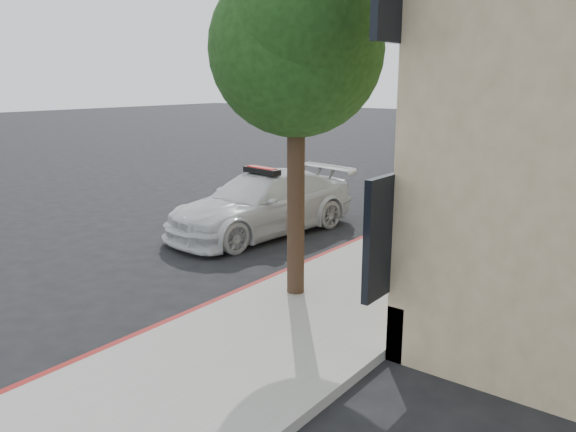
% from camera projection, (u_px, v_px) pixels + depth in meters
% --- Properties ---
extents(ground, '(120.00, 120.00, 0.00)m').
position_uv_depth(ground, '(247.00, 245.00, 13.16)').
color(ground, black).
rests_on(ground, ground).
extents(sidewalk, '(3.20, 50.00, 0.15)m').
position_uv_depth(sidewalk, '(527.00, 194.00, 18.73)').
color(sidewalk, gray).
rests_on(sidewalk, ground).
extents(curb_strip, '(0.12, 50.00, 0.15)m').
position_uv_depth(curb_strip, '(481.00, 188.00, 19.64)').
color(curb_strip, maroon).
rests_on(curb_strip, ground).
extents(tree_near, '(2.92, 2.82, 5.62)m').
position_uv_depth(tree_near, '(297.00, 47.00, 8.87)').
color(tree_near, black).
rests_on(tree_near, sidewalk).
extents(tree_mid, '(2.77, 2.64, 5.43)m').
position_uv_depth(tree_mid, '(474.00, 65.00, 15.07)').
color(tree_mid, black).
rests_on(tree_mid, sidewalk).
extents(tree_far, '(3.10, 3.00, 5.81)m').
position_uv_depth(tree_far, '(549.00, 63.00, 21.19)').
color(tree_far, black).
rests_on(tree_far, sidewalk).
extents(police_car, '(2.83, 5.50, 1.68)m').
position_uv_depth(police_car, '(262.00, 203.00, 14.05)').
color(police_car, white).
rests_on(police_car, ground).
extents(parked_car_mid, '(1.78, 3.94, 1.31)m').
position_uv_depth(parked_car_mid, '(430.00, 179.00, 18.12)').
color(parked_car_mid, black).
rests_on(parked_car_mid, ground).
extents(parked_car_far, '(1.95, 4.85, 1.57)m').
position_uv_depth(parked_car_far, '(488.00, 153.00, 23.66)').
color(parked_car_far, '#141A32').
rests_on(parked_car_far, ground).
extents(fire_hydrant, '(0.35, 0.33, 0.86)m').
position_uv_depth(fire_hydrant, '(403.00, 221.00, 13.11)').
color(fire_hydrant, silver).
rests_on(fire_hydrant, sidewalk).
extents(traffic_cone, '(0.40, 0.40, 0.66)m').
position_uv_depth(traffic_cone, '(420.00, 269.00, 10.05)').
color(traffic_cone, black).
rests_on(traffic_cone, sidewalk).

